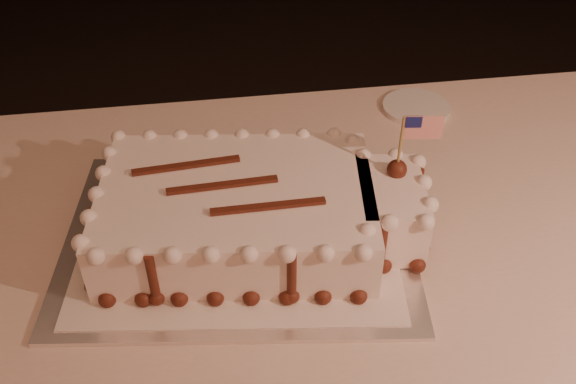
{
  "coord_description": "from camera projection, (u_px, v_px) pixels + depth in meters",
  "views": [
    {
      "loc": [
        -0.18,
        -0.18,
        1.48
      ],
      "look_at": [
        -0.07,
        0.57,
        0.84
      ],
      "focal_mm": 40.0,
      "sensor_mm": 36.0,
      "label": 1
    }
  ],
  "objects": [
    {
      "name": "banquet_table",
      "position": [
        321.0,
        351.0,
        1.32
      ],
      "size": [
        2.4,
        0.8,
        0.75
      ],
      "primitive_type": "cube",
      "color": "beige",
      "rests_on": "ground"
    },
    {
      "name": "cake_board",
      "position": [
        239.0,
        237.0,
        1.04
      ],
      "size": [
        0.6,
        0.48,
        0.01
      ],
      "primitive_type": "cube",
      "rotation": [
        0.0,
        0.0,
        -0.13
      ],
      "color": "silver",
      "rests_on": "banquet_table"
    },
    {
      "name": "doily",
      "position": [
        239.0,
        235.0,
        1.03
      ],
      "size": [
        0.54,
        0.44,
        0.0
      ],
      "primitive_type": "cube",
      "rotation": [
        0.0,
        0.0,
        -0.13
      ],
      "color": "white",
      "rests_on": "cake_board"
    },
    {
      "name": "sheet_cake",
      "position": [
        256.0,
        211.0,
        1.0
      ],
      "size": [
        0.54,
        0.35,
        0.21
      ],
      "color": "white",
      "rests_on": "doily"
    },
    {
      "name": "side_plate",
      "position": [
        416.0,
        107.0,
        1.33
      ],
      "size": [
        0.14,
        0.14,
        0.01
      ],
      "primitive_type": "cylinder",
      "color": "silver",
      "rests_on": "banquet_table"
    }
  ]
}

